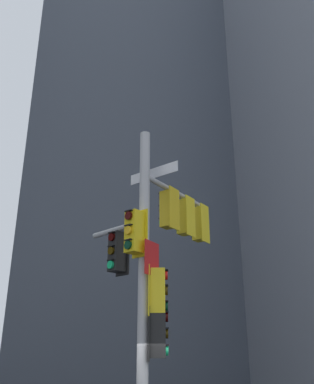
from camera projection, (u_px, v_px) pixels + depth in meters
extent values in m
cube|color=#4C5460|center=(146.00, 139.00, 35.79)|extent=(16.71, 16.71, 38.46)
cylinder|color=#B2B2B5|center=(144.00, 281.00, 9.71)|extent=(0.25, 0.25, 7.69)
cylinder|color=#B2B2B5|center=(177.00, 193.00, 11.82)|extent=(2.26, 2.26, 0.14)
cylinder|color=#B2B2B5|center=(118.00, 229.00, 10.86)|extent=(1.24, 1.66, 0.14)
cube|color=gold|center=(174.00, 208.00, 11.15)|extent=(0.36, 0.36, 1.14)
cube|color=gold|center=(168.00, 209.00, 11.26)|extent=(0.48, 0.48, 1.00)
cylinder|color=#360605|center=(162.00, 199.00, 11.49)|extent=(0.18, 0.18, 0.20)
cube|color=black|center=(162.00, 195.00, 11.53)|extent=(0.21, 0.21, 0.02)
cylinder|color=#3C2C06|center=(162.00, 211.00, 11.36)|extent=(0.18, 0.18, 0.20)
cube|color=black|center=(162.00, 207.00, 11.41)|extent=(0.21, 0.21, 0.02)
cylinder|color=#19C672|center=(162.00, 223.00, 11.24)|extent=(0.18, 0.18, 0.20)
cube|color=black|center=(162.00, 219.00, 11.28)|extent=(0.21, 0.21, 0.02)
cube|color=yellow|center=(190.00, 216.00, 11.80)|extent=(0.36, 0.36, 1.14)
cube|color=yellow|center=(185.00, 217.00, 11.90)|extent=(0.48, 0.48, 1.00)
cylinder|color=red|center=(178.00, 207.00, 12.13)|extent=(0.18, 0.18, 0.20)
cube|color=black|center=(178.00, 203.00, 12.18)|extent=(0.21, 0.21, 0.02)
cylinder|color=#3C2C06|center=(179.00, 218.00, 12.01)|extent=(0.18, 0.18, 0.20)
cube|color=black|center=(178.00, 214.00, 12.05)|extent=(0.21, 0.21, 0.02)
cylinder|color=#06311C|center=(179.00, 230.00, 11.88)|extent=(0.18, 0.18, 0.20)
cube|color=black|center=(179.00, 226.00, 11.93)|extent=(0.21, 0.21, 0.02)
cube|color=yellow|center=(205.00, 223.00, 12.45)|extent=(0.36, 0.36, 1.14)
cube|color=yellow|center=(199.00, 224.00, 12.55)|extent=(0.48, 0.48, 1.00)
cylinder|color=#360605|center=(193.00, 214.00, 12.78)|extent=(0.18, 0.18, 0.20)
cube|color=black|center=(193.00, 210.00, 12.82)|extent=(0.21, 0.21, 0.02)
cylinder|color=yellow|center=(194.00, 225.00, 12.65)|extent=(0.18, 0.18, 0.20)
cube|color=black|center=(193.00, 221.00, 12.70)|extent=(0.21, 0.21, 0.02)
cylinder|color=#06311C|center=(194.00, 237.00, 12.53)|extent=(0.18, 0.18, 0.20)
cube|color=black|center=(194.00, 233.00, 12.57)|extent=(0.21, 0.21, 0.02)
cube|color=black|center=(123.00, 253.00, 10.77)|extent=(0.30, 0.41, 1.14)
cube|color=black|center=(117.00, 252.00, 10.64)|extent=(0.47, 0.47, 1.00)
cylinder|color=#360605|center=(112.00, 237.00, 10.63)|extent=(0.16, 0.20, 0.20)
cube|color=black|center=(112.00, 232.00, 10.67)|extent=(0.19, 0.22, 0.02)
cylinder|color=#3C2C06|center=(111.00, 251.00, 10.51)|extent=(0.16, 0.20, 0.20)
cube|color=black|center=(111.00, 246.00, 10.55)|extent=(0.19, 0.22, 0.02)
cylinder|color=#19C672|center=(111.00, 265.00, 10.38)|extent=(0.16, 0.20, 0.20)
cube|color=black|center=(111.00, 260.00, 10.42)|extent=(0.19, 0.22, 0.02)
cube|color=yellow|center=(149.00, 291.00, 9.63)|extent=(0.13, 0.48, 1.14)
cube|color=yellow|center=(158.00, 291.00, 9.62)|extent=(0.40, 0.40, 1.00)
cylinder|color=red|center=(166.00, 275.00, 9.74)|extent=(0.10, 0.21, 0.20)
cube|color=black|center=(167.00, 270.00, 9.78)|extent=(0.12, 0.23, 0.02)
cylinder|color=#3C2C06|center=(167.00, 291.00, 9.62)|extent=(0.10, 0.21, 0.20)
cube|color=black|center=(167.00, 285.00, 9.66)|extent=(0.12, 0.23, 0.02)
cylinder|color=#06311C|center=(167.00, 307.00, 9.49)|extent=(0.10, 0.21, 0.20)
cube|color=black|center=(167.00, 301.00, 9.53)|extent=(0.12, 0.23, 0.02)
cube|color=yellow|center=(140.00, 234.00, 10.01)|extent=(0.32, 0.40, 1.14)
cube|color=yellow|center=(134.00, 232.00, 9.88)|extent=(0.48, 0.48, 1.00)
cylinder|color=#360605|center=(129.00, 216.00, 9.86)|extent=(0.17, 0.19, 0.20)
cube|color=black|center=(129.00, 211.00, 9.90)|extent=(0.19, 0.22, 0.02)
cylinder|color=yellow|center=(128.00, 230.00, 9.74)|extent=(0.17, 0.19, 0.20)
cube|color=black|center=(128.00, 225.00, 9.78)|extent=(0.19, 0.22, 0.02)
cylinder|color=#06311C|center=(128.00, 245.00, 9.61)|extent=(0.17, 0.19, 0.20)
cube|color=black|center=(128.00, 240.00, 9.65)|extent=(0.19, 0.22, 0.02)
cube|color=black|center=(149.00, 334.00, 9.30)|extent=(0.11, 0.48, 1.14)
cube|color=black|center=(158.00, 334.00, 9.30)|extent=(0.39, 0.39, 1.00)
cylinder|color=#360605|center=(167.00, 317.00, 9.42)|extent=(0.09, 0.21, 0.20)
cube|color=black|center=(167.00, 312.00, 9.47)|extent=(0.11, 0.23, 0.02)
cylinder|color=#3C2C06|center=(167.00, 334.00, 9.30)|extent=(0.09, 0.21, 0.20)
cube|color=black|center=(167.00, 328.00, 9.34)|extent=(0.11, 0.23, 0.02)
cylinder|color=#19C672|center=(167.00, 351.00, 9.18)|extent=(0.09, 0.21, 0.20)
cube|color=black|center=(167.00, 345.00, 9.22)|extent=(0.11, 0.23, 0.02)
cube|color=white|center=(153.00, 173.00, 10.97)|extent=(1.04, 1.18, 0.28)
cube|color=#19479E|center=(153.00, 173.00, 10.97)|extent=(1.01, 1.15, 0.24)
cube|color=red|center=(152.00, 258.00, 9.79)|extent=(0.42, 0.50, 0.80)
cube|color=white|center=(152.00, 258.00, 9.79)|extent=(0.39, 0.47, 0.76)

